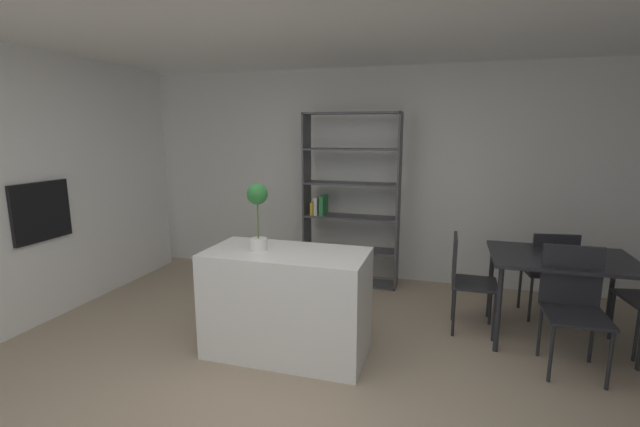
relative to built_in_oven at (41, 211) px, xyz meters
The scene contains 10 objects.
ground_plane 3.02m from the built_in_oven, 11.84° to the right, with size 9.47×9.47×0.00m, color tan.
back_partition 3.55m from the built_in_oven, 39.21° to the left, with size 6.88×0.06×2.63m, color silver.
built_in_oven is the anchor object (origin of this frame).
kitchen_island 2.58m from the built_in_oven, ahead, with size 1.34×0.68×0.89m, color white.
potted_plant_on_island 2.26m from the built_in_oven, ahead, with size 0.17×0.17×0.56m.
open_bookshelf 3.21m from the built_in_oven, 36.36° to the left, with size 1.16×0.31×2.08m.
dining_table 4.84m from the built_in_oven, 11.17° to the left, with size 1.18×0.86×0.79m.
dining_chair_near 4.79m from the built_in_oven, ahead, with size 0.45×0.47×0.97m.
dining_chair_island_side 4.08m from the built_in_oven, 13.37° to the left, with size 0.41×0.42×0.91m.
dining_chair_far 4.98m from the built_in_oven, 16.38° to the left, with size 0.47×0.46×0.90m.
Camera 1 is at (0.98, -2.59, 1.87)m, focal length 24.29 mm.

